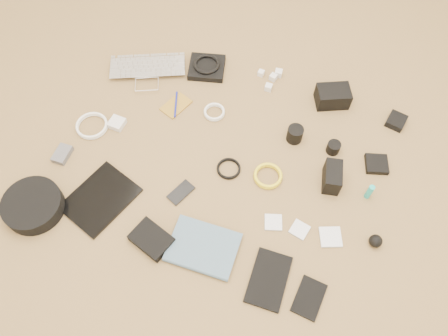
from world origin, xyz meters
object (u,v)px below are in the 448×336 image
(laptop, at_px, (148,75))
(paperback, at_px, (194,271))
(dslr_camera, at_px, (333,96))
(tablet, at_px, (100,199))
(headphone_case, at_px, (33,205))
(phone, at_px, (181,192))

(laptop, relative_size, paperback, 1.40)
(dslr_camera, height_order, tablet, dslr_camera)
(laptop, relative_size, tablet, 1.30)
(headphone_case, relative_size, paperback, 0.91)
(dslr_camera, distance_m, phone, 0.79)
(dslr_camera, relative_size, phone, 1.32)
(laptop, xyz_separation_m, tablet, (0.08, -0.64, -0.01))
(laptop, xyz_separation_m, paperback, (0.53, -0.79, -0.00))
(phone, bearing_deg, headphone_case, -129.82)
(tablet, bearing_deg, laptop, 116.90)
(tablet, bearing_deg, headphone_case, -131.82)
(headphone_case, bearing_deg, dslr_camera, 42.02)
(phone, bearing_deg, paperback, -35.41)
(phone, distance_m, headphone_case, 0.56)
(headphone_case, bearing_deg, tablet, 28.09)
(dslr_camera, distance_m, tablet, 1.08)
(phone, xyz_separation_m, paperback, (0.16, -0.28, 0.01))
(phone, height_order, headphone_case, headphone_case)
(dslr_camera, bearing_deg, paperback, -131.26)
(tablet, relative_size, phone, 2.49)
(tablet, bearing_deg, paperback, 1.25)
(tablet, relative_size, paperback, 1.07)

